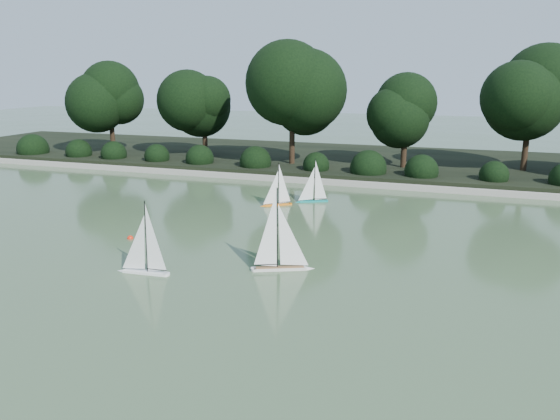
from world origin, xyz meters
name	(u,v)px	position (x,y,z in m)	size (l,w,h in m)	color
ground	(266,288)	(0.00, 0.00, 0.00)	(80.00, 80.00, 0.00)	#3A5331
pond_coping	(362,184)	(0.00, 9.00, 0.09)	(40.00, 0.35, 0.18)	gray
far_bank	(381,163)	(0.00, 13.00, 0.15)	(40.00, 8.00, 0.30)	black
tree_line	(414,100)	(1.23, 11.44, 2.64)	(26.31, 3.93, 4.39)	black
shrub_hedge	(368,168)	(0.00, 9.90, 0.45)	(29.10, 1.10, 1.10)	black
sailboat_white_a	(141,261)	(-2.42, -0.07, 0.23)	(1.07, 0.24, 1.46)	white
sailboat_white_b	(285,257)	(0.02, 0.96, 0.26)	(1.18, 0.65, 1.67)	silver
sailboat_orange	(275,198)	(-1.82, 5.66, 0.20)	(0.83, 0.64, 1.28)	orange
sailboat_teal	(311,195)	(-1.00, 6.39, 0.21)	(0.92, 0.55, 1.32)	#148A84
race_buoy	(130,239)	(-3.85, 1.70, 0.00)	(0.14, 0.14, 0.14)	red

